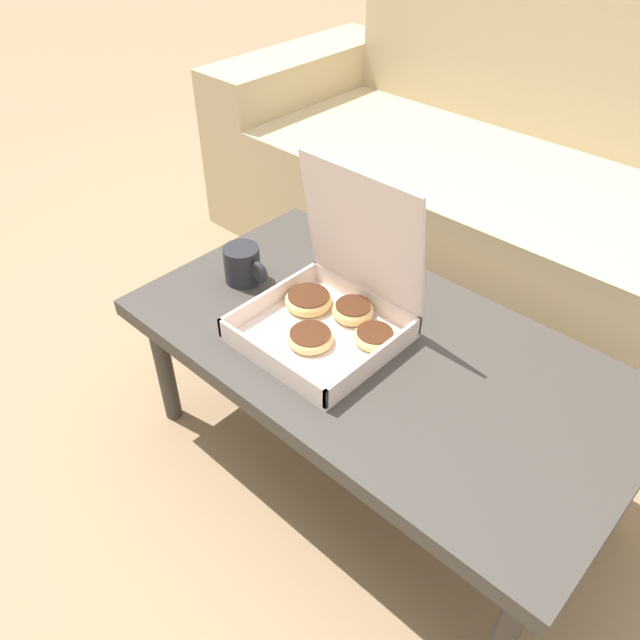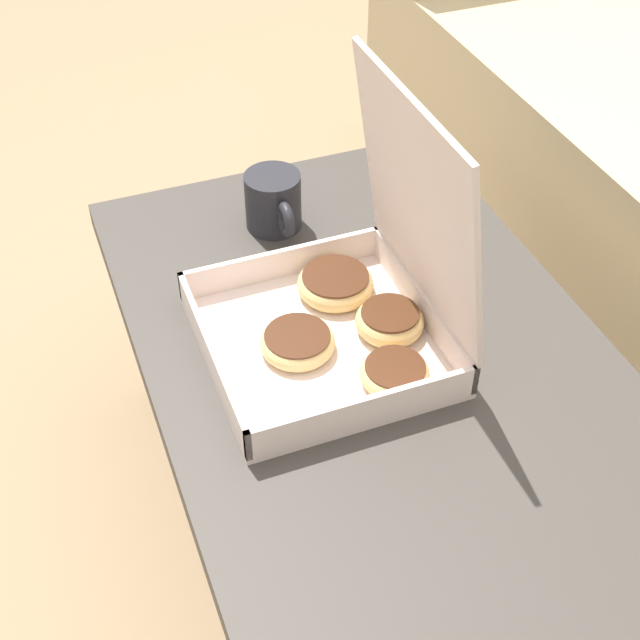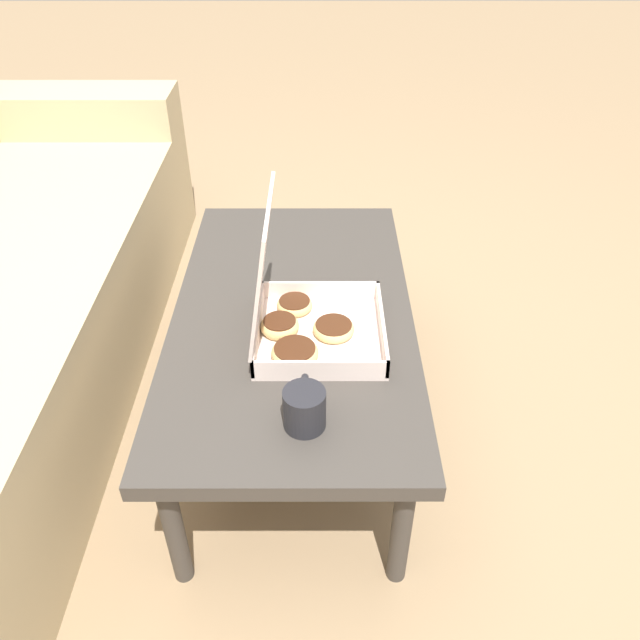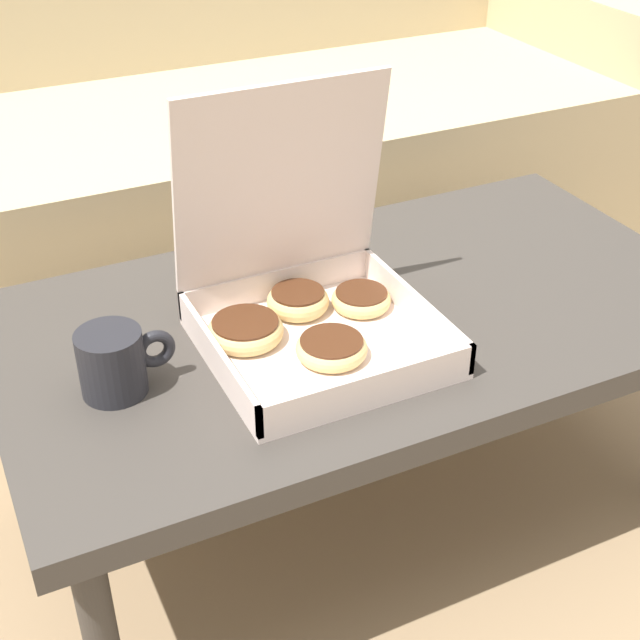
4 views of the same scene
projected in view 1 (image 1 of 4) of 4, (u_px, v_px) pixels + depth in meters
ground_plane at (403, 430)px, 1.67m from camera, size 12.00×12.00×0.00m
couch at (574, 211)px, 1.93m from camera, size 2.49×0.85×0.97m
coffee_table at (378, 358)px, 1.36m from camera, size 1.11×0.61×0.39m
pastry_box at (334, 305)px, 1.35m from camera, size 0.31×0.31×0.36m
coffee_mug at (243, 265)px, 1.49m from camera, size 0.13×0.09×0.09m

